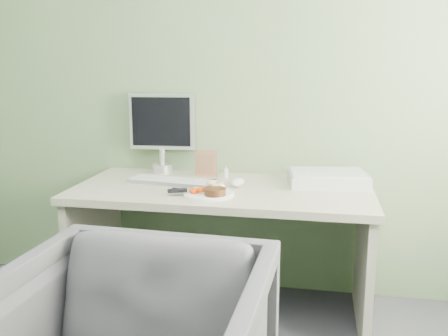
% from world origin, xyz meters
% --- Properties ---
extents(wall_back, '(3.50, 0.00, 3.50)m').
position_xyz_m(wall_back, '(0.00, 2.00, 1.35)').
color(wall_back, '#66835C').
rests_on(wall_back, floor).
extents(desk, '(1.60, 0.75, 0.73)m').
position_xyz_m(desk, '(0.00, 1.62, 0.55)').
color(desk, '#B0AA93').
rests_on(desk, floor).
extents(plate, '(0.26, 0.26, 0.01)m').
position_xyz_m(plate, '(-0.04, 1.45, 0.74)').
color(plate, white).
rests_on(plate, desk).
extents(steak, '(0.14, 0.14, 0.03)m').
position_xyz_m(steak, '(0.00, 1.41, 0.76)').
color(steak, black).
rests_on(steak, plate).
extents(potato_pile, '(0.13, 0.11, 0.06)m').
position_xyz_m(potato_pile, '(0.00, 1.49, 0.77)').
color(potato_pile, tan).
rests_on(potato_pile, plate).
extents(carrot_heap, '(0.07, 0.06, 0.04)m').
position_xyz_m(carrot_heap, '(-0.09, 1.43, 0.76)').
color(carrot_heap, '#F34605').
rests_on(carrot_heap, plate).
extents(steak_knife, '(0.24, 0.12, 0.02)m').
position_xyz_m(steak_knife, '(-0.15, 1.43, 0.76)').
color(steak_knife, silver).
rests_on(steak_knife, plate).
extents(mousepad, '(0.32, 0.30, 0.00)m').
position_xyz_m(mousepad, '(-0.16, 1.65, 0.73)').
color(mousepad, black).
rests_on(mousepad, desk).
extents(keyboard, '(0.50, 0.21, 0.02)m').
position_xyz_m(keyboard, '(-0.28, 1.63, 0.75)').
color(keyboard, white).
rests_on(keyboard, desk).
extents(computer_mouse, '(0.08, 0.13, 0.04)m').
position_xyz_m(computer_mouse, '(0.08, 1.67, 0.75)').
color(computer_mouse, white).
rests_on(computer_mouse, desk).
extents(photo_frame, '(0.13, 0.02, 0.16)m').
position_xyz_m(photo_frame, '(-0.14, 1.85, 0.81)').
color(photo_frame, '#935E44').
rests_on(photo_frame, desk).
extents(eyedrop_bottle, '(0.03, 0.03, 0.08)m').
position_xyz_m(eyedrop_bottle, '(-0.02, 1.85, 0.76)').
color(eyedrop_bottle, white).
rests_on(eyedrop_bottle, desk).
extents(scanner, '(0.45, 0.34, 0.07)m').
position_xyz_m(scanner, '(0.56, 1.78, 0.76)').
color(scanner, silver).
rests_on(scanner, desk).
extents(monitor, '(0.40, 0.12, 0.48)m').
position_xyz_m(monitor, '(-0.43, 1.94, 1.00)').
color(monitor, silver).
rests_on(monitor, desk).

